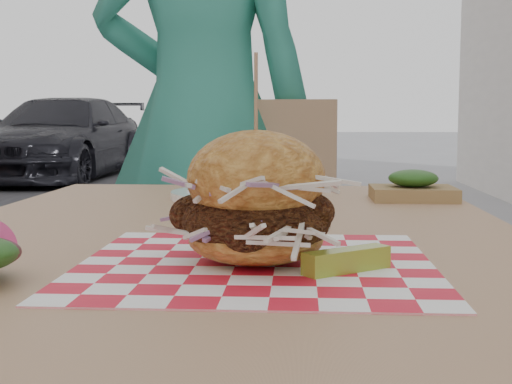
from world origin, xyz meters
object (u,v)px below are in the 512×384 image
patio_chair (266,240)px  patio_table (225,283)px  diner (202,114)px  car_dark (62,138)px  sandwich (256,206)px

patio_chair → patio_table: bearing=-85.1°
diner → patio_table: 1.18m
diner → patio_chair: bearing=153.3°
patio_table → patio_chair: bearing=89.5°
car_dark → sandwich: car_dark is taller
diner → sandwich: (0.25, -1.38, -0.10)m
sandwich → car_dark: bearing=109.9°
diner → car_dark: diner is taller
patio_table → patio_chair: size_ratio=1.26×
patio_table → sandwich: (0.06, -0.24, 0.14)m
car_dark → patio_chair: car_dark is taller
diner → car_dark: (-3.13, 7.97, -0.32)m
diner → sandwich: bearing=102.2°
car_dark → patio_table: 9.69m
car_dark → patio_chair: bearing=-65.5°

